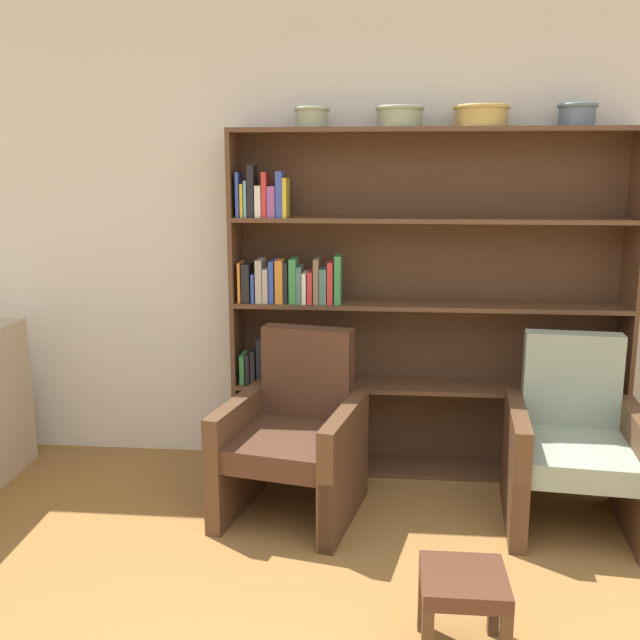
% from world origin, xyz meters
% --- Properties ---
extents(wall_back, '(12.00, 0.06, 2.75)m').
position_xyz_m(wall_back, '(0.00, 2.46, 1.38)').
color(wall_back, silver).
rests_on(wall_back, ground).
extents(bookshelf, '(2.20, 0.30, 1.94)m').
position_xyz_m(bookshelf, '(-0.09, 2.29, 0.94)').
color(bookshelf, brown).
rests_on(bookshelf, ground).
extents(bowl_brass, '(0.20, 0.20, 0.11)m').
position_xyz_m(bowl_brass, '(-0.56, 2.27, 2.00)').
color(bowl_brass, gray).
rests_on(bowl_brass, bookshelf).
extents(bowl_sage, '(0.26, 0.26, 0.11)m').
position_xyz_m(bowl_sage, '(-0.09, 2.27, 2.01)').
color(bowl_sage, gray).
rests_on(bowl_sage, bookshelf).
extents(bowl_olive, '(0.30, 0.30, 0.11)m').
position_xyz_m(bowl_olive, '(0.34, 2.27, 2.01)').
color(bowl_olive, tan).
rests_on(bowl_olive, bookshelf).
extents(bowl_stoneware, '(0.21, 0.21, 0.12)m').
position_xyz_m(bowl_stoneware, '(0.83, 2.27, 2.01)').
color(bowl_stoneware, slate).
rests_on(bowl_stoneware, bookshelf).
extents(armchair_leather, '(0.77, 0.80, 0.91)m').
position_xyz_m(armchair_leather, '(-0.59, 1.71, 0.39)').
color(armchair_leather, brown).
rests_on(armchair_leather, ground).
extents(armchair_cushioned, '(0.70, 0.74, 0.91)m').
position_xyz_m(armchair_cushioned, '(0.80, 1.71, 0.39)').
color(armchair_cushioned, brown).
rests_on(armchair_cushioned, ground).
extents(footstool, '(0.30, 0.30, 0.32)m').
position_xyz_m(footstool, '(0.15, 0.64, 0.25)').
color(footstool, brown).
rests_on(footstool, ground).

